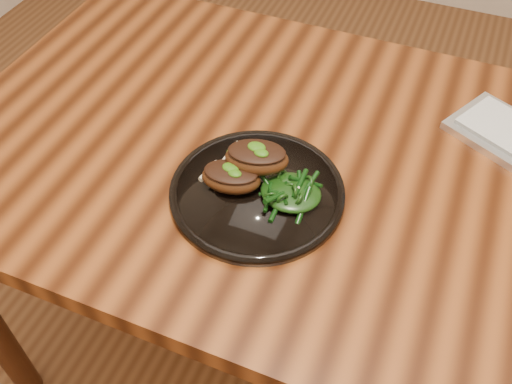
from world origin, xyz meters
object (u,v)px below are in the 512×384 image
at_px(desk, 382,210).
at_px(lamb_chop_front, 231,177).
at_px(plate, 257,192).
at_px(greens_heap, 291,190).

bearing_deg(desk, lamb_chop_front, -150.75).
distance_m(plate, lamb_chop_front, 0.05).
xyz_separation_m(plate, greens_heap, (0.06, 0.01, 0.02)).
distance_m(desk, lamb_chop_front, 0.29).
bearing_deg(greens_heap, desk, 40.26).
bearing_deg(desk, plate, -147.88).
xyz_separation_m(desk, lamb_chop_front, (-0.23, -0.13, 0.12)).
height_order(desk, plate, plate).
height_order(desk, greens_heap, greens_heap).
bearing_deg(plate, desk, 32.12).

